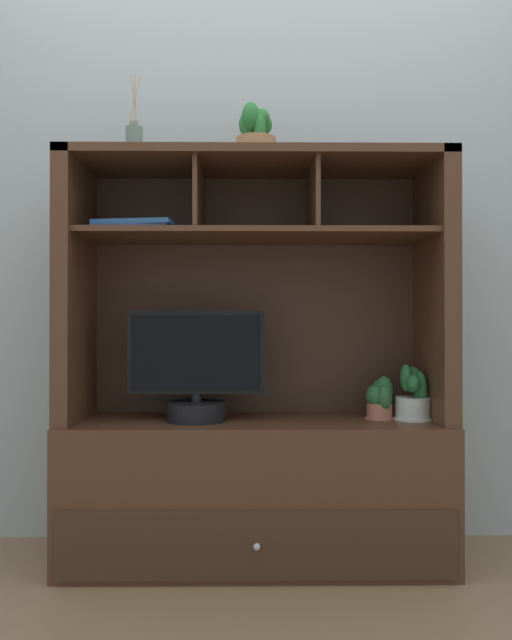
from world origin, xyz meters
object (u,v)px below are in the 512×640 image
tv_monitor (196,376)px  diffuser_bottle (134,142)px  potted_succulent (255,136)px  media_console (256,435)px  potted_orchid (380,399)px  potted_fern (413,396)px  magazine_stack_left (138,227)px

tv_monitor → diffuser_bottle: bearing=170.2°
tv_monitor → potted_succulent: 0.91m
tv_monitor → media_console: bearing=11.5°
media_console → potted_succulent: (-0.00, 0.01, 1.11)m
potted_orchid → potted_succulent: size_ratio=0.75×
potted_orchid → diffuser_bottle: bearing=-179.8°
potted_fern → magazine_stack_left: (-1.00, -0.05, 0.61)m
media_console → tv_monitor: 0.31m
potted_orchid → magazine_stack_left: bearing=-175.9°
media_console → potted_succulent: 1.11m
media_console → diffuser_bottle: diffuser_bottle is taller
tv_monitor → potted_fern: tv_monitor is taller
potted_succulent → magazine_stack_left: bearing=-169.9°
magazine_stack_left → diffuser_bottle: size_ratio=1.01×
tv_monitor → potted_orchid: 0.68m
media_console → tv_monitor: bearing=-168.5°
potted_fern → magazine_stack_left: 1.18m
tv_monitor → magazine_stack_left: size_ratio=1.60×
tv_monitor → potted_succulent: size_ratio=2.36×
tv_monitor → diffuser_bottle: (-0.23, 0.04, 0.86)m
magazine_stack_left → diffuser_bottle: 0.33m
potted_orchid → diffuser_bottle: (-0.91, -0.00, 0.95)m
potted_fern → tv_monitor: bearing=-178.1°
media_console → potted_succulent: potted_succulent is taller
diffuser_bottle → potted_fern: bearing=-0.8°
magazine_stack_left → potted_succulent: potted_succulent is taller
potted_orchid → magazine_stack_left: size_ratio=0.51×
potted_fern → potted_orchid: bearing=171.6°
potted_orchid → diffuser_bottle: 1.31m
media_console → magazine_stack_left: bearing=-171.4°
diffuser_bottle → potted_succulent: size_ratio=1.46×
potted_orchid → magazine_stack_left: 1.08m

